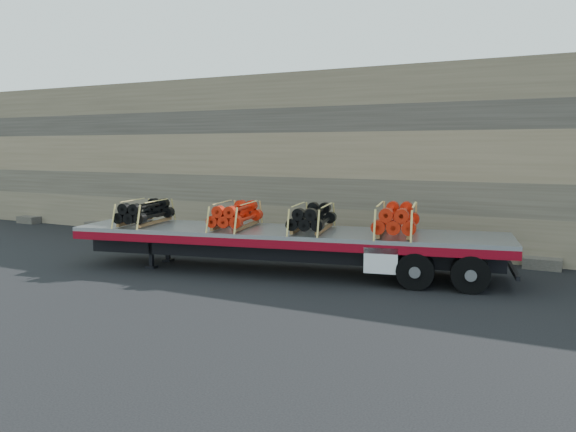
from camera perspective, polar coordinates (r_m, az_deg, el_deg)
name	(u,v)px	position (r m, az deg, el deg)	size (l,w,h in m)	color
ground	(290,275)	(17.72, 0.19, -6.06)	(120.00, 120.00, 0.00)	black
rock_wall	(362,160)	(23.25, 7.52, 5.68)	(44.00, 3.00, 7.00)	#7A6B54
trailer	(285,251)	(18.05, -0.31, -3.58)	(13.83, 2.66, 1.38)	#9B9EA2
bundle_front	(145,213)	(19.82, -14.33, 0.32)	(1.11, 2.22, 0.79)	black
bundle_midfront	(236,216)	(18.41, -5.33, 0.03)	(1.13, 2.25, 0.80)	red
bundle_midrear	(312,218)	(17.66, 2.49, -0.24)	(1.12, 2.24, 0.79)	black
bundle_rear	(397,220)	(17.26, 10.99, -0.39)	(1.24, 2.48, 0.88)	red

